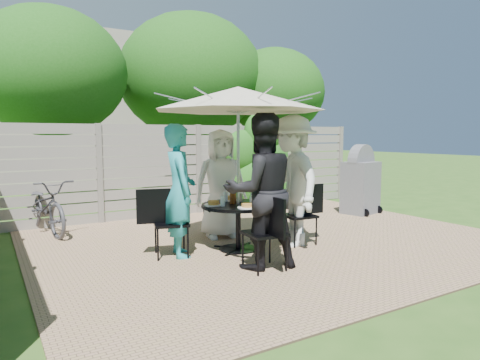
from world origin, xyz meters
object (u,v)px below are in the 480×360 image
person_front (261,192)px  chair_right (299,227)px  umbrella (238,99)px  glass_front (252,201)px  patio_table (238,218)px  person_right (292,181)px  glass_right (253,197)px  plate_back (230,199)px  bbq_grill (361,183)px  plate_front (247,206)px  person_back (221,184)px  person_left (180,191)px  plate_left (214,204)px  bicycle (45,206)px  glass_back (225,197)px  syrup_jug (233,198)px  chair_front (265,248)px  glass_left (223,201)px  chair_back (219,218)px  chair_left (170,237)px  coffee_cup (240,197)px  plate_right (262,201)px

person_front → chair_right: 1.44m
umbrella → glass_front: (0.05, -0.28, -1.38)m
patio_table → person_right: 0.97m
patio_table → glass_right: size_ratio=8.63×
plate_back → bbq_grill: bbq_grill is taller
umbrella → chair_right: (0.95, -0.19, -1.85)m
person_front → plate_front: (0.09, 0.46, -0.25)m
person_back → person_left: person_left is taller
person_back → plate_front: 1.20m
person_back → plate_left: size_ratio=6.65×
chair_right → bicycle: bearing=-36.4°
plate_front → bicycle: (-2.13, 2.90, -0.24)m
plate_left → bicycle: bearing=126.7°
glass_back → syrup_jug: (0.00, -0.21, 0.01)m
umbrella → glass_front: size_ratio=19.91×
glass_back → bicycle: (-2.15, 2.27, -0.28)m
person_right → person_front: bearing=-45.0°
chair_front → glass_left: size_ratio=6.64×
chair_back → chair_left: chair_back is taller
patio_table → person_left: 0.93m
patio_table → person_right: (0.81, -0.16, 0.49)m
plate_front → glass_left: bearing=124.1°
glass_left → bicycle: 3.24m
syrup_jug → chair_left: bearing=171.6°
chair_right → coffee_cup: chair_right is taller
coffee_cup → bbq_grill: bearing=15.2°
glass_left → syrup_jug: size_ratio=0.88×
glass_left → bicycle: bearing=126.5°
glass_front → plate_left: bearing=139.4°
person_front → plate_front: 0.53m
person_front → glass_back: size_ratio=13.57×
glass_back → person_left: bearing=-171.7°
person_right → glass_right: size_ratio=13.75×
umbrella → chair_right: umbrella is taller
coffee_cup → umbrella: bearing=-125.9°
chair_left → bicycle: chair_left is taller
person_left → plate_right: bearing=-90.0°
patio_table → bicycle: 3.36m
person_right → plate_left: 1.22m
chair_back → person_right: size_ratio=0.49×
chair_right → glass_right: 0.85m
chair_left → person_left: bearing=3.7°
chair_left → plate_right: size_ratio=3.59×
plate_right → plate_left: bearing=168.6°
chair_front → glass_left: (-0.09, 0.90, 0.46)m
plate_left → person_front: bearing=-78.0°
person_right → bicycle: 4.08m
patio_table → glass_right: 0.39m
glass_right → chair_front: bearing=-115.0°
syrup_jug → coffee_cup: (0.19, 0.13, -0.02)m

